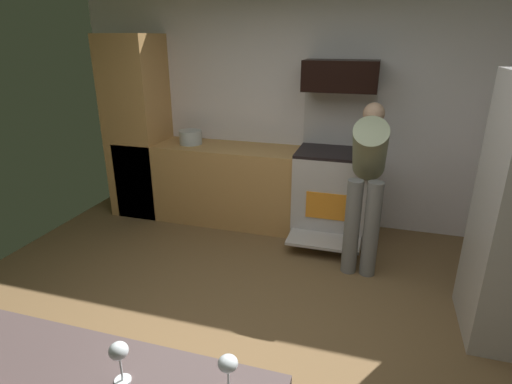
# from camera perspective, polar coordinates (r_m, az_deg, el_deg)

# --- Properties ---
(ground_plane) EXTENTS (5.20, 4.80, 0.02)m
(ground_plane) POSITION_cam_1_polar(r_m,az_deg,el_deg) (3.17, -3.01, -20.05)
(ground_plane) COLOR brown
(wall_back) EXTENTS (5.20, 0.12, 2.60)m
(wall_back) POSITION_cam_1_polar(r_m,az_deg,el_deg) (4.73, 6.40, 11.37)
(wall_back) COLOR silver
(wall_back) RESTS_ON ground
(lower_cabinet_run) EXTENTS (2.40, 0.60, 0.90)m
(lower_cabinet_run) POSITION_cam_1_polar(r_m,az_deg,el_deg) (4.85, -5.31, 1.26)
(lower_cabinet_run) COLOR tan
(lower_cabinet_run) RESTS_ON ground
(cabinet_column) EXTENTS (0.60, 0.60, 2.10)m
(cabinet_column) POSITION_cam_1_polar(r_m,az_deg,el_deg) (5.14, -16.07, 8.61)
(cabinet_column) COLOR tan
(cabinet_column) RESTS_ON ground
(oven_range) EXTENTS (0.76, 0.98, 1.55)m
(oven_range) POSITION_cam_1_polar(r_m,az_deg,el_deg) (4.51, 10.51, 0.32)
(oven_range) COLOR beige
(oven_range) RESTS_ON ground
(microwave) EXTENTS (0.74, 0.38, 0.30)m
(microwave) POSITION_cam_1_polar(r_m,az_deg,el_deg) (4.34, 11.71, 15.57)
(microwave) COLOR black
(microwave) RESTS_ON oven_range
(person_cook) EXTENTS (0.31, 0.71, 1.50)m
(person_cook) POSITION_cam_1_polar(r_m,az_deg,el_deg) (3.80, 15.22, 2.33)
(person_cook) COLOR slate
(person_cook) RESTS_ON ground
(wine_glass_near) EXTENTS (0.07, 0.07, 0.16)m
(wine_glass_near) POSITION_cam_1_polar(r_m,az_deg,el_deg) (1.50, -3.93, -23.00)
(wine_glass_near) COLOR silver
(wine_glass_near) RESTS_ON counter_island
(wine_glass_extra) EXTENTS (0.07, 0.07, 0.17)m
(wine_glass_extra) POSITION_cam_1_polar(r_m,az_deg,el_deg) (1.61, -18.56, -20.50)
(wine_glass_extra) COLOR silver
(wine_glass_extra) RESTS_ON counter_island
(stock_pot) EXTENTS (0.26, 0.26, 0.16)m
(stock_pot) POSITION_cam_1_polar(r_m,az_deg,el_deg) (4.83, -9.10, 7.54)
(stock_pot) COLOR #B3BDC1
(stock_pot) RESTS_ON lower_cabinet_run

